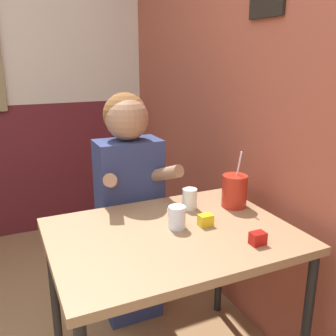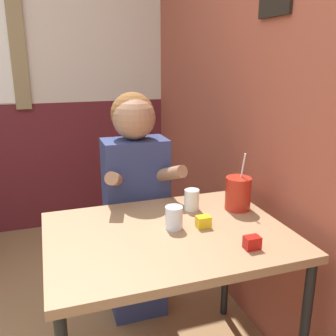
{
  "view_description": "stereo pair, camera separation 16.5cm",
  "coord_description": "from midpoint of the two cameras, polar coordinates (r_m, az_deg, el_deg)",
  "views": [
    {
      "loc": [
        0.23,
        -0.95,
        1.46
      ],
      "look_at": [
        0.89,
        0.49,
        0.99
      ],
      "focal_mm": 40.0,
      "sensor_mm": 36.0,
      "label": 1
    },
    {
      "loc": [
        0.38,
        -1.01,
        1.46
      ],
      "look_at": [
        0.89,
        0.49,
        0.99
      ],
      "focal_mm": 40.0,
      "sensor_mm": 36.0,
      "label": 2
    }
  ],
  "objects": [
    {
      "name": "brick_wall_right",
      "position": [
        2.41,
        3.92,
        13.8
      ],
      "size": [
        0.08,
        4.27,
        2.7
      ],
      "color": "#9E4C38",
      "rests_on": "ground_plane"
    },
    {
      "name": "main_table",
      "position": [
        1.62,
        -2.37,
        -12.05
      ],
      "size": [
        1.0,
        0.75,
        0.76
      ],
      "color": "#93704C",
      "rests_on": "ground_plane"
    },
    {
      "name": "person_seated",
      "position": [
        2.06,
        -8.19,
        -5.29
      ],
      "size": [
        0.42,
        0.42,
        1.29
      ],
      "color": "navy",
      "rests_on": "ground_plane"
    },
    {
      "name": "cocktail_pitcher",
      "position": [
        1.83,
        7.56,
        -3.51
      ],
      "size": [
        0.12,
        0.12,
        0.28
      ],
      "color": "#B22819",
      "rests_on": "main_table"
    },
    {
      "name": "glass_near_pitcher",
      "position": [
        1.6,
        -1.6,
        -7.57
      ],
      "size": [
        0.07,
        0.07,
        0.1
      ],
      "color": "silver",
      "rests_on": "main_table"
    },
    {
      "name": "glass_center",
      "position": [
        1.8,
        0.7,
        -4.76
      ],
      "size": [
        0.07,
        0.07,
        0.1
      ],
      "color": "silver",
      "rests_on": "main_table"
    },
    {
      "name": "condiment_ketchup",
      "position": [
        1.5,
        10.44,
        -10.57
      ],
      "size": [
        0.06,
        0.04,
        0.05
      ],
      "color": "#B7140F",
      "rests_on": "main_table"
    },
    {
      "name": "condiment_mustard",
      "position": [
        1.63,
        2.85,
        -8.0
      ],
      "size": [
        0.06,
        0.04,
        0.05
      ],
      "color": "yellow",
      "rests_on": "main_table"
    }
  ]
}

